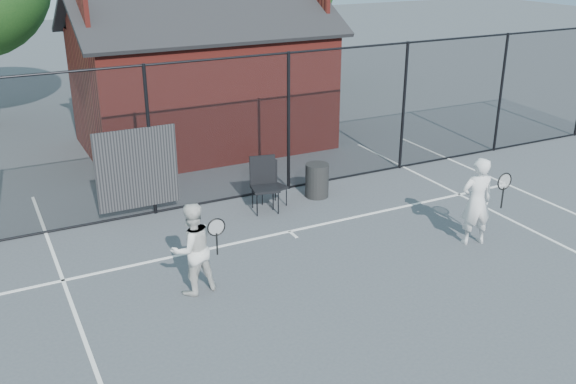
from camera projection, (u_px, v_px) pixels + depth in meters
name	position (u px, v px, depth m)	size (l,w,h in m)	color
ground	(380.00, 308.00, 9.60)	(80.00, 80.00, 0.00)	#43484D
court_lines	(437.00, 355.00, 8.50)	(11.02, 18.00, 0.01)	white
fence	(232.00, 133.00, 13.07)	(22.04, 3.00, 3.00)	black
clubhouse	(202.00, 84.00, 16.67)	(6.50, 4.36, 4.19)	maroon
player_front	(477.00, 201.00, 11.34)	(0.76, 0.60, 1.62)	silver
player_back	(192.00, 249.00, 9.78)	(0.84, 0.66, 1.48)	silver
chair_left	(274.00, 185.00, 13.11)	(0.42, 0.44, 0.88)	black
chair_right	(265.00, 186.00, 12.80)	(0.52, 0.54, 1.08)	black
waste_bin	(317.00, 180.00, 13.60)	(0.50, 0.50, 0.73)	black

